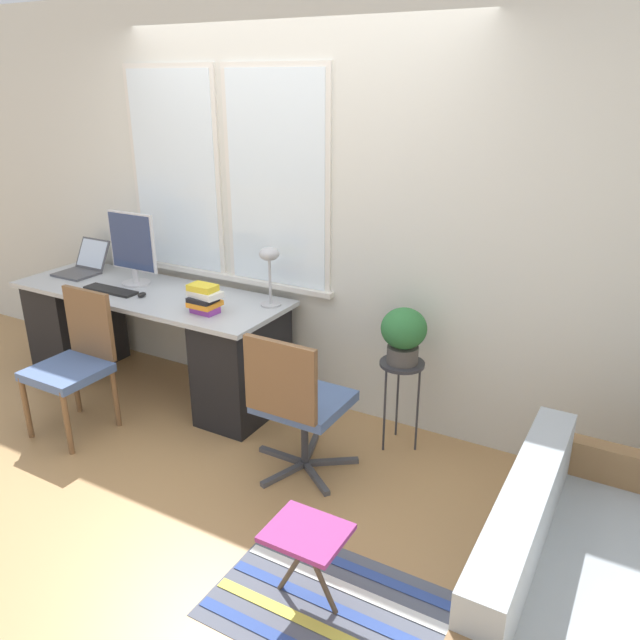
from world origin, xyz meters
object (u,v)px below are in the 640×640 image
object	(u,v)px
laptop	(82,266)
desk_chair_wooden	(75,360)
book_stack	(204,299)
folding_stool	(307,539)
desk_lamp	(269,262)
office_chair_swivel	(297,401)
couch_loveseat	(590,614)
potted_plant	(404,333)
monitor	(133,248)
keyboard	(111,290)
plant_stand	(402,371)
mouse	(142,295)

from	to	relation	value
laptop	desk_chair_wooden	world-z (taller)	laptop
book_stack	desk_chair_wooden	distance (m)	0.92
laptop	folding_stool	xyz separation A→B (m)	(2.78, -1.30, -0.47)
laptop	desk_lamp	bearing A→B (deg)	3.45
desk_lamp	book_stack	bearing A→B (deg)	-132.45
desk_chair_wooden	office_chair_swivel	xyz separation A→B (m)	(1.51, 0.26, -0.02)
book_stack	couch_loveseat	xyz separation A→B (m)	(2.50, -0.84, -0.58)
potted_plant	folding_stool	xyz separation A→B (m)	(0.14, -1.37, -0.43)
monitor	keyboard	world-z (taller)	monitor
laptop	desk_chair_wooden	distance (m)	1.10
office_chair_swivel	laptop	bearing A→B (deg)	-11.83
couch_loveseat	potted_plant	world-z (taller)	potted_plant
book_stack	plant_stand	bearing A→B (deg)	13.05
keyboard	plant_stand	xyz separation A→B (m)	(2.11, 0.29, -0.26)
mouse	desk_chair_wooden	distance (m)	0.63
couch_loveseat	desk_chair_wooden	bearing A→B (deg)	84.38
laptop	monitor	distance (m)	0.61
book_stack	office_chair_swivel	bearing A→B (deg)	-17.58
keyboard	desk_lamp	bearing A→B (deg)	15.56
mouse	desk_chair_wooden	bearing A→B (deg)	-98.79
couch_loveseat	desk_lamp	bearing A→B (deg)	62.28
desk_chair_wooden	plant_stand	distance (m)	2.08
keyboard	couch_loveseat	size ratio (longest dim) A/B	0.29
office_chair_swivel	plant_stand	bearing A→B (deg)	-124.52
keyboard	mouse	distance (m)	0.28
potted_plant	mouse	bearing A→B (deg)	-171.55
office_chair_swivel	book_stack	bearing A→B (deg)	-17.03
desk_lamp	mouse	bearing A→B (deg)	-160.76
desk_lamp	keyboard	bearing A→B (deg)	-164.44
keyboard	office_chair_swivel	xyz separation A→B (m)	(1.71, -0.27, -0.30)
desk_chair_wooden	folding_stool	xyz separation A→B (m)	(2.05, -0.55, -0.15)
laptop	office_chair_swivel	distance (m)	2.32
laptop	monitor	world-z (taller)	monitor
monitor	desk_chair_wooden	xyz separation A→B (m)	(0.16, -0.75, -0.55)
monitor	desk_lamp	bearing A→B (deg)	5.29
mouse	couch_loveseat	distance (m)	3.23
couch_loveseat	book_stack	bearing A→B (deg)	71.43
desk_lamp	desk_chair_wooden	xyz separation A→B (m)	(-0.95, -0.85, -0.57)
laptop	potted_plant	bearing A→B (deg)	1.54
book_stack	desk_chair_wooden	world-z (taller)	book_stack
desk_chair_wooden	potted_plant	size ratio (longest dim) A/B	2.68
folding_stool	desk_chair_wooden	bearing A→B (deg)	164.92
laptop	potted_plant	xyz separation A→B (m)	(2.64, 0.07, -0.05)
book_stack	office_chair_swivel	world-z (taller)	book_stack
book_stack	couch_loveseat	world-z (taller)	book_stack
laptop	keyboard	bearing A→B (deg)	-22.32
mouse	couch_loveseat	bearing A→B (deg)	-15.65
monitor	plant_stand	distance (m)	2.14
monitor	plant_stand	world-z (taller)	monitor
desk_lamp	desk_chair_wooden	world-z (taller)	desk_lamp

